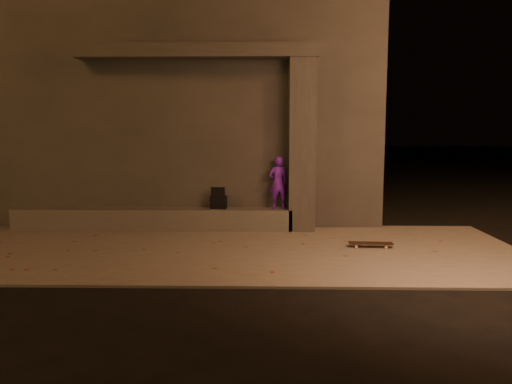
{
  "coord_description": "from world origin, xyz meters",
  "views": [
    {
      "loc": [
        0.96,
        -6.82,
        2.17
      ],
      "look_at": [
        0.77,
        2.0,
        1.07
      ],
      "focal_mm": 35.0,
      "sensor_mm": 36.0,
      "label": 1
    }
  ],
  "objects_px": {
    "column": "(302,146)",
    "backpack": "(218,201)",
    "skateboard": "(371,243)",
    "skateboarder": "(278,183)"
  },
  "relations": [
    {
      "from": "skateboarder",
      "to": "backpack",
      "type": "distance_m",
      "value": 1.34
    },
    {
      "from": "backpack",
      "to": "skateboard",
      "type": "bearing_deg",
      "value": -22.7
    },
    {
      "from": "column",
      "to": "backpack",
      "type": "relative_size",
      "value": 7.62
    },
    {
      "from": "skateboarder",
      "to": "backpack",
      "type": "relative_size",
      "value": 2.37
    },
    {
      "from": "column",
      "to": "skateboarder",
      "type": "xyz_separation_m",
      "value": [
        -0.5,
        0.0,
        -0.79
      ]
    },
    {
      "from": "column",
      "to": "backpack",
      "type": "height_order",
      "value": "column"
    },
    {
      "from": "column",
      "to": "skateboard",
      "type": "bearing_deg",
      "value": -54.55
    },
    {
      "from": "column",
      "to": "backpack",
      "type": "xyz_separation_m",
      "value": [
        -1.78,
        0.0,
        -1.19
      ]
    },
    {
      "from": "skateboarder",
      "to": "skateboard",
      "type": "xyz_separation_m",
      "value": [
        1.66,
        -1.63,
        -0.94
      ]
    },
    {
      "from": "column",
      "to": "backpack",
      "type": "bearing_deg",
      "value": 180.0
    }
  ]
}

